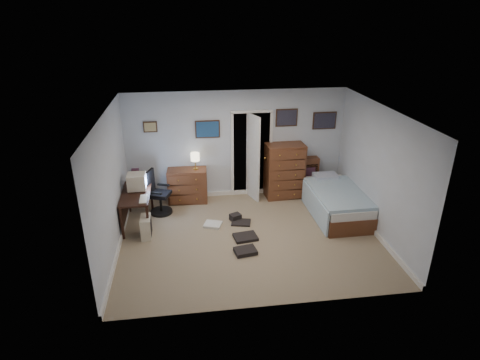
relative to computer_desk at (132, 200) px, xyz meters
name	(u,v)px	position (x,y,z in m)	size (l,w,h in m)	color
floor	(250,237)	(2.28, -0.85, -0.56)	(5.00, 4.00, 0.02)	tan
computer_desk	(132,200)	(0.00, 0.00, 0.00)	(0.58, 1.23, 0.71)	black
crt_monitor	(137,182)	(0.11, 0.15, 0.34)	(0.37, 0.34, 0.34)	beige
keyboard	(143,199)	(0.26, -0.35, 0.17)	(0.14, 0.38, 0.02)	beige
pc_tower	(146,227)	(0.29, -0.55, -0.33)	(0.20, 0.40, 0.43)	beige
office_chair	(158,197)	(0.48, 0.43, -0.17)	(0.61, 0.61, 0.98)	black
media_stack	(137,185)	(-0.04, 1.13, -0.15)	(0.16, 0.16, 0.79)	maroon
low_dresser	(188,185)	(1.12, 0.93, -0.15)	(0.88, 0.44, 0.79)	brown
table_lamp	(195,157)	(1.32, 0.93, 0.52)	(0.21, 0.21, 0.38)	gold
doorway	(249,150)	(2.63, 1.43, 0.46)	(0.96, 1.12, 2.05)	black
tall_dresser	(284,171)	(3.38, 0.90, 0.10)	(0.88, 0.52, 1.29)	brown
headboard_bookcase	(297,175)	(3.73, 1.02, -0.07)	(1.00, 0.30, 0.89)	brown
bed	(335,201)	(4.27, -0.15, -0.25)	(1.07, 1.96, 0.64)	brown
wall_posters	(261,123)	(2.85, 1.13, 1.20)	(4.38, 0.04, 0.60)	#331E11
floor_clutter	(238,233)	(2.07, -0.73, -0.51)	(1.05, 1.56, 0.14)	silver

